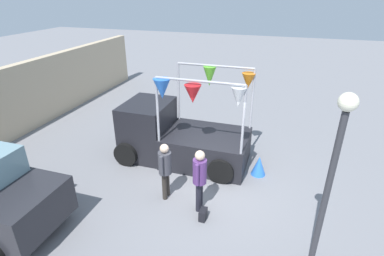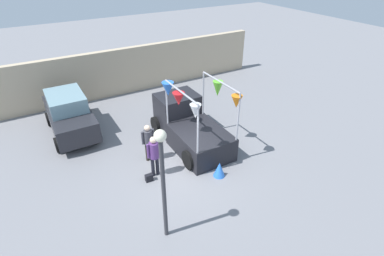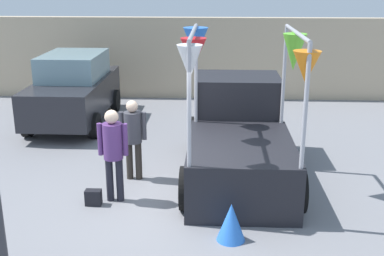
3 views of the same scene
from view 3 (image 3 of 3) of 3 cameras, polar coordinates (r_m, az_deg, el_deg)
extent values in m
plane|color=slate|center=(8.70, -1.91, -8.71)|extent=(60.00, 60.00, 0.00)
cube|color=black|center=(8.89, 5.74, -4.66)|extent=(1.90, 2.60, 1.00)
cube|color=black|center=(10.64, 5.32, 1.42)|extent=(1.80, 1.40, 1.80)
cube|color=#8CB2C6|center=(10.53, 5.39, 3.77)|extent=(1.76, 1.37, 0.60)
cylinder|color=black|center=(11.13, 0.29, -0.58)|extent=(0.22, 0.76, 0.76)
cylinder|color=black|center=(11.21, 10.04, -0.72)|extent=(0.22, 0.76, 0.76)
cylinder|color=black|center=(8.29, -0.68, -7.16)|extent=(0.22, 0.76, 0.76)
cylinder|color=black|center=(8.40, 12.47, -7.26)|extent=(0.22, 0.76, 0.76)
cylinder|color=#A5A5AD|center=(9.63, 0.47, 6.33)|extent=(0.07, 0.07, 1.94)
cylinder|color=#A5A5AD|center=(9.71, 10.84, 6.11)|extent=(0.07, 0.07, 1.94)
cylinder|color=#A5A5AD|center=(7.26, -0.35, 2.56)|extent=(0.07, 0.07, 1.94)
cylinder|color=#A5A5AD|center=(7.37, 13.30, 2.32)|extent=(0.07, 0.07, 1.94)
cylinder|color=#A5A5AD|center=(8.28, 0.12, 11.27)|extent=(0.07, 2.44, 0.07)
cylinder|color=#A5A5AD|center=(8.37, 12.32, 10.95)|extent=(0.07, 2.44, 0.07)
cone|color=white|center=(7.28, -0.29, 7.80)|extent=(0.44, 0.44, 0.52)
cone|color=orange|center=(7.41, 13.39, 7.02)|extent=(0.59, 0.59, 0.49)
cone|color=red|center=(8.49, 0.18, 8.93)|extent=(0.50, 0.50, 0.50)
cone|color=#66CC33|center=(8.59, 12.00, 8.79)|extent=(0.46, 0.46, 0.63)
cone|color=blue|center=(9.35, 0.44, 10.10)|extent=(0.66, 0.66, 0.57)
cube|color=#26262B|center=(13.40, -13.80, 3.79)|extent=(1.70, 4.00, 0.90)
cube|color=#72939E|center=(13.39, -13.86, 7.18)|extent=(1.50, 2.10, 0.66)
cylinder|color=black|center=(14.92, -15.48, 3.25)|extent=(0.18, 0.64, 0.64)
cylinder|color=black|center=(14.48, -9.07, 3.25)|extent=(0.18, 0.64, 0.64)
cylinder|color=black|center=(12.66, -18.91, 0.42)|extent=(0.18, 0.64, 0.64)
cylinder|color=black|center=(12.13, -11.43, 0.31)|extent=(0.18, 0.64, 0.64)
cylinder|color=black|center=(8.70, -9.73, -6.03)|extent=(0.13, 0.13, 0.80)
cylinder|color=black|center=(8.67, -8.56, -6.07)|extent=(0.13, 0.13, 0.80)
cylinder|color=#593372|center=(8.42, -9.38, -1.55)|extent=(0.34, 0.34, 0.64)
sphere|color=beige|center=(8.29, -9.53, 1.32)|extent=(0.24, 0.24, 0.24)
cylinder|color=#593372|center=(8.46, -10.85, -1.32)|extent=(0.09, 0.09, 0.57)
cylinder|color=#593372|center=(8.37, -7.92, -1.38)|extent=(0.09, 0.09, 0.57)
cylinder|color=#2D2823|center=(9.57, -7.41, -3.82)|extent=(0.13, 0.13, 0.77)
cylinder|color=#2D2823|center=(9.54, -6.35, -3.85)|extent=(0.13, 0.13, 0.77)
cylinder|color=#3F3F47|center=(9.32, -7.03, 0.09)|extent=(0.34, 0.34, 0.61)
sphere|color=beige|center=(9.21, -7.13, 2.57)|extent=(0.23, 0.23, 0.23)
cylinder|color=#3F3F47|center=(9.35, -8.37, 0.29)|extent=(0.09, 0.09, 0.55)
cylinder|color=#3F3F47|center=(9.28, -5.70, 0.25)|extent=(0.09, 0.09, 0.55)
cube|color=black|center=(8.69, -11.61, -8.07)|extent=(0.28, 0.16, 0.28)
cube|color=tan|center=(15.77, 0.39, 8.28)|extent=(18.00, 0.36, 2.60)
cone|color=blue|center=(7.43, 4.66, -11.05)|extent=(0.62, 0.62, 0.60)
camera|label=1|loc=(9.82, -51.60, 18.89)|focal=28.00mm
camera|label=2|loc=(6.11, -104.51, 32.39)|focal=28.00mm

